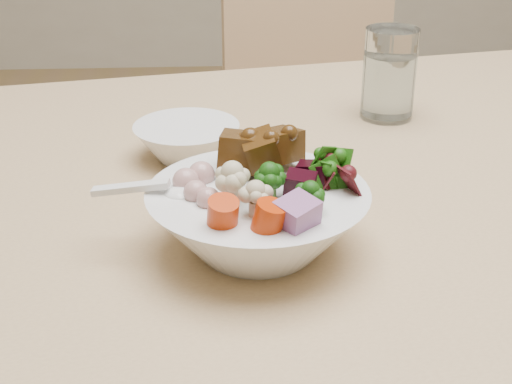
% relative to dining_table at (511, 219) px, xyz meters
% --- Properties ---
extents(dining_table, '(1.80, 1.22, 0.78)m').
position_rel_dining_table_xyz_m(dining_table, '(0.00, 0.00, 0.00)').
color(dining_table, tan).
rests_on(dining_table, ground).
extents(chair_far, '(0.46, 0.46, 0.86)m').
position_rel_dining_table_xyz_m(chair_far, '(-0.14, 0.73, -0.21)').
color(chair_far, tan).
rests_on(chair_far, ground).
extents(food_bowl, '(0.21, 0.21, 0.11)m').
position_rel_dining_table_xyz_m(food_bowl, '(-0.33, -0.19, 0.11)').
color(food_bowl, white).
rests_on(food_bowl, dining_table).
extents(soup_spoon, '(0.11, 0.04, 0.02)m').
position_rel_dining_table_xyz_m(soup_spoon, '(-0.41, -0.19, 0.14)').
color(soup_spoon, white).
rests_on(soup_spoon, food_bowl).
extents(water_glass, '(0.07, 0.07, 0.12)m').
position_rel_dining_table_xyz_m(water_glass, '(-0.13, 0.16, 0.14)').
color(water_glass, silver).
rests_on(water_glass, dining_table).
extents(side_bowl, '(0.13, 0.13, 0.04)m').
position_rel_dining_table_xyz_m(side_bowl, '(-0.41, 0.03, 0.10)').
color(side_bowl, white).
rests_on(side_bowl, dining_table).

